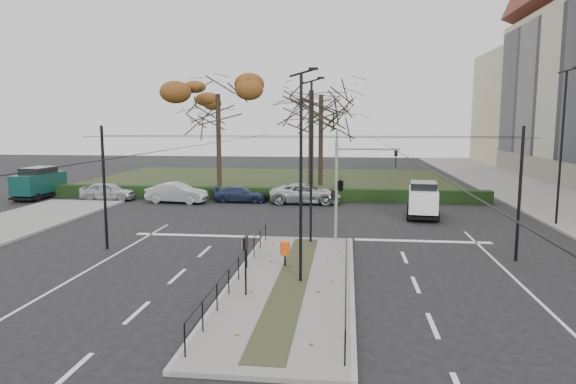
% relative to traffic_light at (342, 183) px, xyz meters
% --- Properties ---
extents(ground, '(140.00, 140.00, 0.00)m').
position_rel_traffic_light_xyz_m(ground, '(-1.80, -4.50, -3.09)').
color(ground, black).
rests_on(ground, ground).
extents(median_island, '(4.40, 15.00, 0.14)m').
position_rel_traffic_light_xyz_m(median_island, '(-1.80, -7.00, -3.02)').
color(median_island, slate).
rests_on(median_island, ground).
extents(sidewalk_east, '(8.00, 90.00, 0.14)m').
position_rel_traffic_light_xyz_m(sidewalk_east, '(16.20, 17.50, -3.02)').
color(sidewalk_east, slate).
rests_on(sidewalk_east, ground).
extents(park, '(38.00, 26.00, 0.10)m').
position_rel_traffic_light_xyz_m(park, '(-7.80, 27.50, -3.04)').
color(park, '#243118').
rests_on(park, ground).
extents(hedge, '(38.00, 1.00, 1.00)m').
position_rel_traffic_light_xyz_m(hedge, '(-7.80, 14.10, -2.59)').
color(hedge, black).
rests_on(hedge, ground).
extents(median_railing, '(4.14, 13.24, 0.92)m').
position_rel_traffic_light_xyz_m(median_railing, '(-1.80, -7.10, -2.12)').
color(median_railing, black).
rests_on(median_railing, median_island).
extents(catenary, '(20.00, 34.00, 6.00)m').
position_rel_traffic_light_xyz_m(catenary, '(-1.80, -2.88, 0.33)').
color(catenary, black).
rests_on(catenary, ground).
extents(traffic_light, '(3.45, 1.98, 5.07)m').
position_rel_traffic_light_xyz_m(traffic_light, '(0.00, 0.00, 0.00)').
color(traffic_light, gray).
rests_on(traffic_light, median_island).
extents(litter_bin, '(0.40, 0.40, 1.04)m').
position_rel_traffic_light_xyz_m(litter_bin, '(-2.31, -4.98, -2.21)').
color(litter_bin, black).
rests_on(litter_bin, median_island).
extents(info_panel, '(0.12, 0.54, 2.09)m').
position_rel_traffic_light_xyz_m(info_panel, '(-3.23, -8.79, -1.31)').
color(info_panel, black).
rests_on(info_panel, median_island).
extents(streetlamp_median_near, '(0.67, 0.14, 7.97)m').
position_rel_traffic_light_xyz_m(streetlamp_median_near, '(-1.45, -7.00, 1.10)').
color(streetlamp_median_near, black).
rests_on(streetlamp_median_near, median_island).
extents(streetlamp_median_far, '(0.68, 0.14, 8.20)m').
position_rel_traffic_light_xyz_m(streetlamp_median_far, '(-1.53, -0.46, 1.21)').
color(streetlamp_median_far, black).
rests_on(streetlamp_median_far, median_island).
extents(streetlamp_sidewalk, '(0.77, 0.16, 9.18)m').
position_rel_traffic_light_xyz_m(streetlamp_sidewalk, '(12.73, 5.90, 1.71)').
color(streetlamp_sidewalk, black).
rests_on(streetlamp_sidewalk, sidewalk_east).
extents(parked_car_first, '(4.38, 2.02, 1.46)m').
position_rel_traffic_light_xyz_m(parked_car_first, '(-18.55, 12.45, -2.36)').
color(parked_car_first, '#AFB1B7').
rests_on(parked_car_first, ground).
extents(parked_car_second, '(4.81, 2.10, 1.54)m').
position_rel_traffic_light_xyz_m(parked_car_second, '(-12.70, 11.86, -2.32)').
color(parked_car_second, '#AFB1B7').
rests_on(parked_car_second, ground).
extents(parked_car_third, '(4.19, 1.75, 1.21)m').
position_rel_traffic_light_xyz_m(parked_car_third, '(-7.98, 12.85, -2.49)').
color(parked_car_third, '#202C4C').
rests_on(parked_car_third, ground).
extents(parked_car_fourth, '(5.49, 2.59, 1.52)m').
position_rel_traffic_light_xyz_m(parked_car_fourth, '(-2.87, 12.73, -2.33)').
color(parked_car_fourth, '#AFB1B7').
rests_on(parked_car_fourth, ground).
extents(white_van, '(2.38, 4.47, 2.32)m').
position_rel_traffic_light_xyz_m(white_van, '(5.17, 7.82, -1.88)').
color(white_van, white).
rests_on(white_van, ground).
extents(green_van, '(2.18, 5.14, 2.55)m').
position_rel_traffic_light_xyz_m(green_van, '(-24.59, 12.87, -1.77)').
color(green_van, '#0B322D').
rests_on(green_van, ground).
extents(rust_tree, '(8.48, 8.48, 11.29)m').
position_rel_traffic_light_xyz_m(rust_tree, '(-11.51, 20.32, 5.58)').
color(rust_tree, black).
rests_on(rust_tree, park).
extents(bare_tree_center, '(8.89, 8.89, 11.50)m').
position_rel_traffic_light_xyz_m(bare_tree_center, '(-2.32, 23.73, 5.04)').
color(bare_tree_center, black).
rests_on(bare_tree_center, park).
extents(bare_tree_near, '(6.94, 6.94, 11.55)m').
position_rel_traffic_light_xyz_m(bare_tree_near, '(-2.82, 17.58, 5.06)').
color(bare_tree_near, black).
rests_on(bare_tree_near, park).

